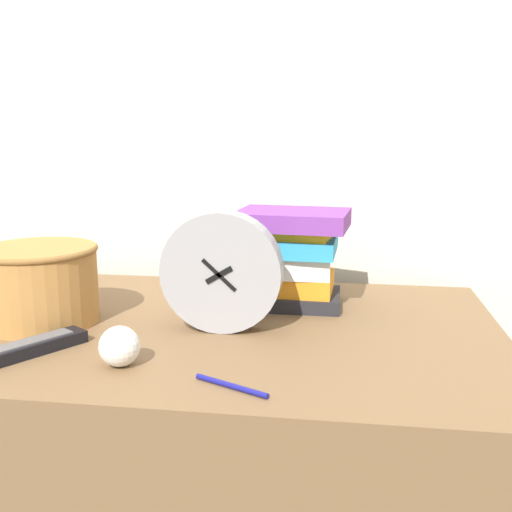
{
  "coord_description": "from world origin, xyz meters",
  "views": [
    {
      "loc": [
        0.32,
        -0.68,
        1.09
      ],
      "look_at": [
        0.16,
        0.41,
        0.86
      ],
      "focal_mm": 42.0,
      "sensor_mm": 36.0,
      "label": 1
    }
  ],
  "objects_px": {
    "basket": "(39,282)",
    "crumpled_paper_ball": "(119,346)",
    "pen": "(231,386)",
    "book_stack": "(285,254)",
    "desk_clock": "(222,272)",
    "tv_remote": "(30,348)"
  },
  "relations": [
    {
      "from": "tv_remote",
      "to": "pen",
      "type": "relative_size",
      "value": 1.59
    },
    {
      "from": "desk_clock",
      "to": "basket",
      "type": "height_order",
      "value": "desk_clock"
    },
    {
      "from": "basket",
      "to": "pen",
      "type": "distance_m",
      "value": 0.47
    },
    {
      "from": "tv_remote",
      "to": "crumpled_paper_ball",
      "type": "relative_size",
      "value": 2.87
    },
    {
      "from": "basket",
      "to": "tv_remote",
      "type": "relative_size",
      "value": 1.22
    },
    {
      "from": "desk_clock",
      "to": "crumpled_paper_ball",
      "type": "height_order",
      "value": "desk_clock"
    },
    {
      "from": "tv_remote",
      "to": "crumpled_paper_ball",
      "type": "height_order",
      "value": "crumpled_paper_ball"
    },
    {
      "from": "basket",
      "to": "book_stack",
      "type": "bearing_deg",
      "value": 22.68
    },
    {
      "from": "crumpled_paper_ball",
      "to": "pen",
      "type": "height_order",
      "value": "crumpled_paper_ball"
    },
    {
      "from": "book_stack",
      "to": "tv_remote",
      "type": "height_order",
      "value": "book_stack"
    },
    {
      "from": "book_stack",
      "to": "pen",
      "type": "xyz_separation_m",
      "value": [
        -0.03,
        -0.42,
        -0.1
      ]
    },
    {
      "from": "basket",
      "to": "crumpled_paper_ball",
      "type": "distance_m",
      "value": 0.29
    },
    {
      "from": "crumpled_paper_ball",
      "to": "pen",
      "type": "bearing_deg",
      "value": -17.22
    },
    {
      "from": "book_stack",
      "to": "pen",
      "type": "distance_m",
      "value": 0.43
    },
    {
      "from": "crumpled_paper_ball",
      "to": "pen",
      "type": "xyz_separation_m",
      "value": [
        0.18,
        -0.06,
        -0.03
      ]
    },
    {
      "from": "desk_clock",
      "to": "crumpled_paper_ball",
      "type": "distance_m",
      "value": 0.23
    },
    {
      "from": "book_stack",
      "to": "crumpled_paper_ball",
      "type": "relative_size",
      "value": 4.2
    },
    {
      "from": "tv_remote",
      "to": "crumpled_paper_ball",
      "type": "bearing_deg",
      "value": -9.09
    },
    {
      "from": "desk_clock",
      "to": "tv_remote",
      "type": "xyz_separation_m",
      "value": [
        -0.28,
        -0.16,
        -0.1
      ]
    },
    {
      "from": "pen",
      "to": "book_stack",
      "type": "bearing_deg",
      "value": 85.4
    },
    {
      "from": "crumpled_paper_ball",
      "to": "desk_clock",
      "type": "bearing_deg",
      "value": 56.49
    },
    {
      "from": "pen",
      "to": "desk_clock",
      "type": "bearing_deg",
      "value": 104.34
    }
  ]
}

